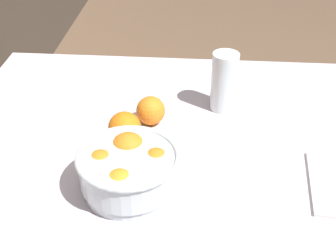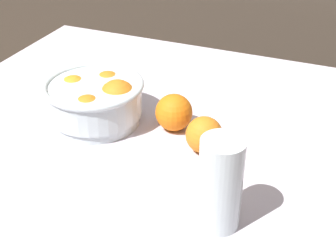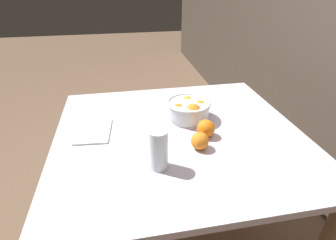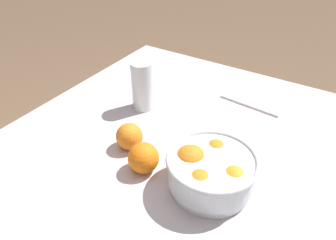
{
  "view_description": "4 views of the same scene",
  "coord_description": "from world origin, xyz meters",
  "views": [
    {
      "loc": [
        -0.84,
        -0.07,
        1.41
      ],
      "look_at": [
        0.06,
        0.0,
        0.81
      ],
      "focal_mm": 50.0,
      "sensor_mm": 36.0,
      "label": 1
    },
    {
      "loc": [
        0.36,
        -0.67,
        1.28
      ],
      "look_at": [
        0.08,
        -0.0,
        0.84
      ],
      "focal_mm": 50.0,
      "sensor_mm": 36.0,
      "label": 2
    },
    {
      "loc": [
        0.98,
        -0.24,
        1.39
      ],
      "look_at": [
        0.04,
        -0.06,
        0.84
      ],
      "focal_mm": 28.0,
      "sensor_mm": 36.0,
      "label": 3
    },
    {
      "loc": [
        -0.32,
        0.59,
        1.33
      ],
      "look_at": [
        0.05,
        -0.0,
        0.84
      ],
      "focal_mm": 35.0,
      "sensor_mm": 36.0,
      "label": 4
    }
  ],
  "objects": [
    {
      "name": "ground_plane",
      "position": [
        0.0,
        0.0,
        0.0
      ],
      "size": [
        12.0,
        12.0,
        0.0
      ],
      "primitive_type": "plane",
      "color": "brown"
    },
    {
      "name": "dining_table",
      "position": [
        0.0,
        0.0,
        0.67
      ],
      "size": [
        1.02,
        1.1,
        0.75
      ],
      "color": "silver",
      "rests_on": "ground_plane"
    },
    {
      "name": "fruit_bowl",
      "position": [
        -0.11,
        0.07,
        0.8
      ],
      "size": [
        0.21,
        0.21,
        0.1
      ],
      "color": "silver",
      "rests_on": "dining_table"
    },
    {
      "name": "juice_glass",
      "position": [
        0.22,
        -0.13,
        0.82
      ],
      "size": [
        0.07,
        0.07,
        0.16
      ],
      "color": "#F4A314",
      "rests_on": "dining_table"
    },
    {
      "name": "orange_loose_near_bowl",
      "position": [
        0.14,
        0.05,
        0.78
      ],
      "size": [
        0.07,
        0.07,
        0.07
      ],
      "primitive_type": "sphere",
      "color": "orange",
      "rests_on": "dining_table"
    },
    {
      "name": "orange_loose_front",
      "position": [
        0.05,
        0.11,
        0.79
      ],
      "size": [
        0.08,
        0.08,
        0.08
      ],
      "primitive_type": "sphere",
      "color": "orange",
      "rests_on": "dining_table"
    },
    {
      "name": "napkin",
      "position": [
        -0.07,
        -0.38,
        0.75
      ],
      "size": [
        0.22,
        0.17,
        0.01
      ],
      "primitive_type": "cube",
      "rotation": [
        0.0,
        0.0,
        -0.09
      ],
      "color": "white",
      "rests_on": "dining_table"
    }
  ]
}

